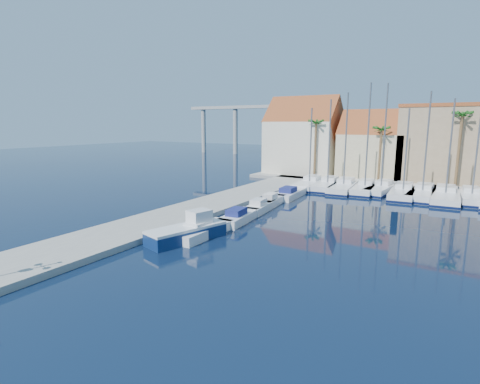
{
  "coord_description": "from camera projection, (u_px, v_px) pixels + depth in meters",
  "views": [
    {
      "loc": [
        14.9,
        -15.98,
        9.23
      ],
      "look_at": [
        -2.64,
        13.04,
        3.0
      ],
      "focal_mm": 28.0,
      "sensor_mm": 36.0,
      "label": 1
    }
  ],
  "objects": [
    {
      "name": "building_0",
      "position": [
        304.0,
        139.0,
        66.17
      ],
      "size": [
        12.3,
        9.0,
        13.5
      ],
      "color": "beige",
      "rests_on": "shore_north"
    },
    {
      "name": "motorboat_west_3",
      "position": [
        272.0,
        200.0,
        43.02
      ],
      "size": [
        2.14,
        5.41,
        1.4
      ],
      "rotation": [
        0.0,
        0.0,
        0.09
      ],
      "color": "white",
      "rests_on": "ground"
    },
    {
      "name": "quay_west",
      "position": [
        190.0,
        212.0,
        38.6
      ],
      "size": [
        6.0,
        77.0,
        0.5
      ],
      "primitive_type": "cube",
      "color": "gray",
      "rests_on": "ground"
    },
    {
      "name": "fishing_boat",
      "position": [
        188.0,
        231.0,
        29.92
      ],
      "size": [
        3.87,
        6.89,
        2.29
      ],
      "rotation": [
        0.0,
        0.0,
        -0.27
      ],
      "color": "navy",
      "rests_on": "ground"
    },
    {
      "name": "motorboat_west_0",
      "position": [
        203.0,
        230.0,
        31.01
      ],
      "size": [
        2.04,
        6.32,
        1.4
      ],
      "rotation": [
        0.0,
        0.0,
        -0.0
      ],
      "color": "white",
      "rests_on": "ground"
    },
    {
      "name": "palm_0",
      "position": [
        316.0,
        124.0,
        59.46
      ],
      "size": [
        2.6,
        2.6,
        10.15
      ],
      "color": "brown",
      "rests_on": "shore_north"
    },
    {
      "name": "shore_north",
      "position": [
        426.0,
        182.0,
        57.97
      ],
      "size": [
        54.0,
        16.0,
        0.5
      ],
      "primitive_type": "cube",
      "color": "gray",
      "rests_on": "ground"
    },
    {
      "name": "palm_1",
      "position": [
        381.0,
        131.0,
        54.55
      ],
      "size": [
        2.6,
        2.6,
        9.15
      ],
      "color": "brown",
      "rests_on": "shore_north"
    },
    {
      "name": "motorboat_west_1",
      "position": [
        239.0,
        217.0,
        35.53
      ],
      "size": [
        2.53,
        6.15,
        1.4
      ],
      "rotation": [
        0.0,
        0.0,
        0.1
      ],
      "color": "white",
      "rests_on": "ground"
    },
    {
      "name": "sailboat_3",
      "position": [
        365.0,
        188.0,
        50.97
      ],
      "size": [
        3.22,
        9.79,
        14.42
      ],
      "rotation": [
        0.0,
        0.0,
        0.07
      ],
      "color": "white",
      "rests_on": "ground"
    },
    {
      "name": "sailboat_4",
      "position": [
        382.0,
        188.0,
        50.62
      ],
      "size": [
        3.35,
        9.76,
        14.33
      ],
      "rotation": [
        0.0,
        0.0,
        -0.09
      ],
      "color": "white",
      "rests_on": "ground"
    },
    {
      "name": "motorboat_west_2",
      "position": [
        260.0,
        206.0,
        39.87
      ],
      "size": [
        2.31,
        5.63,
        1.4
      ],
      "rotation": [
        0.0,
        0.0,
        0.1
      ],
      "color": "white",
      "rests_on": "ground"
    },
    {
      "name": "sailboat_0",
      "position": [
        311.0,
        183.0,
        54.88
      ],
      "size": [
        3.56,
        10.63,
        11.35
      ],
      "rotation": [
        0.0,
        0.0,
        0.08
      ],
      "color": "white",
      "rests_on": "ground"
    },
    {
      "name": "sailboat_6",
      "position": [
        423.0,
        193.0,
        47.42
      ],
      "size": [
        3.17,
        10.65,
        13.05
      ],
      "rotation": [
        0.0,
        0.0,
        -0.04
      ],
      "color": "white",
      "rests_on": "ground"
    },
    {
      "name": "sailboat_7",
      "position": [
        445.0,
        195.0,
        45.86
      ],
      "size": [
        3.53,
        11.71,
        12.1
      ],
      "rotation": [
        0.0,
        0.0,
        0.04
      ],
      "color": "white",
      "rests_on": "ground"
    },
    {
      "name": "sailboat_2",
      "position": [
        344.0,
        186.0,
        52.33
      ],
      "size": [
        3.71,
        10.95,
        13.28
      ],
      "rotation": [
        0.0,
        0.0,
        0.08
      ],
      "color": "white",
      "rests_on": "ground"
    },
    {
      "name": "building_1",
      "position": [
        373.0,
        148.0,
        60.29
      ],
      "size": [
        10.3,
        8.0,
        11.0
      ],
      "color": "#C8B78D",
      "rests_on": "shore_north"
    },
    {
      "name": "sailboat_1",
      "position": [
        329.0,
        184.0,
        53.74
      ],
      "size": [
        3.37,
        10.26,
        12.47
      ],
      "rotation": [
        0.0,
        0.0,
        0.07
      ],
      "color": "white",
      "rests_on": "ground"
    },
    {
      "name": "palm_2",
      "position": [
        462.0,
        117.0,
        49.12
      ],
      "size": [
        2.6,
        2.6,
        11.15
      ],
      "color": "brown",
      "rests_on": "shore_north"
    },
    {
      "name": "ground",
      "position": [
        166.0,
        278.0,
        22.7
      ],
      "size": [
        260.0,
        260.0,
        0.0
      ],
      "primitive_type": "plane",
      "color": "black",
      "rests_on": "ground"
    },
    {
      "name": "sailboat_8",
      "position": [
        471.0,
        196.0,
        45.07
      ],
      "size": [
        3.27,
        9.66,
        13.27
      ],
      "rotation": [
        0.0,
        0.0,
        0.08
      ],
      "color": "white",
      "rests_on": "ground"
    },
    {
      "name": "building_2",
      "position": [
        452.0,
        144.0,
        55.36
      ],
      "size": [
        14.2,
        10.2,
        11.5
      ],
      "color": "#9D8361",
      "rests_on": "shore_north"
    },
    {
      "name": "motorboat_west_4",
      "position": [
        290.0,
        193.0,
        47.33
      ],
      "size": [
        2.73,
        7.16,
        1.4
      ],
      "rotation": [
        0.0,
        0.0,
        0.07
      ],
      "color": "white",
      "rests_on": "ground"
    },
    {
      "name": "sailboat_5",
      "position": [
        403.0,
        192.0,
        48.12
      ],
      "size": [
        3.38,
        10.82,
        11.05
      ],
      "rotation": [
        0.0,
        0.0,
        0.05
      ],
      "color": "white",
      "rests_on": "ground"
    },
    {
      "name": "viaduct",
      "position": [
        255.0,
        120.0,
        109.75
      ],
      "size": [
        48.0,
        2.2,
        14.45
      ],
      "color": "#9E9E99",
      "rests_on": "ground"
    }
  ]
}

